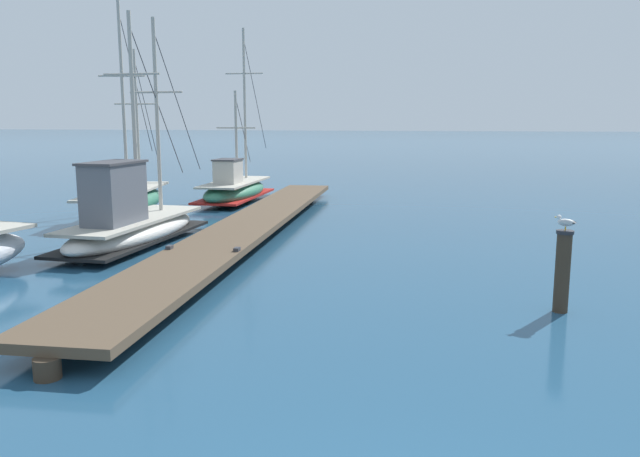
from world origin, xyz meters
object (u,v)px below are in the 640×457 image
Objects in this scene: fishing_boat_2 at (130,222)px; fishing_boat_5 at (124,199)px; mooring_piling at (563,270)px; fishing_boat_0 at (235,189)px; perched_seagull at (566,222)px.

fishing_boat_5 is at bearing 121.88° from fishing_boat_2.
fishing_boat_5 is 15.57m from mooring_piling.
fishing_boat_0 is 17.22m from perched_seagull.
fishing_boat_5 is 21.36× the size of perched_seagull.
fishing_boat_0 is 1.00× the size of fishing_boat_5.
perched_seagull is at bearing -19.10° from fishing_boat_2.
fishing_boat_2 is at bearing 160.90° from mooring_piling.
fishing_boat_2 is 11.17m from perched_seagull.
fishing_boat_2 is at bearing -86.39° from fishing_boat_0.
fishing_boat_2 is 20.45× the size of perched_seagull.
fishing_boat_5 reaches higher than fishing_boat_2.
fishing_boat_0 is 21.33× the size of perched_seagull.
fishing_boat_2 is (0.60, -9.46, 0.11)m from fishing_boat_0.
mooring_piling is at bearing 158.39° from perched_seagull.
fishing_boat_0 is 1.04× the size of fishing_boat_2.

